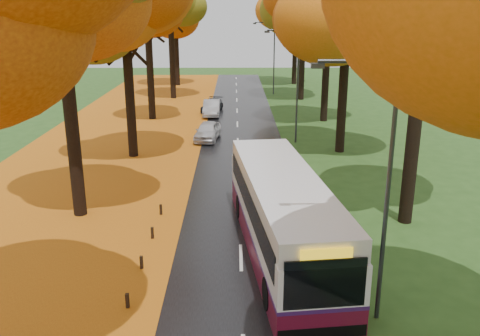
{
  "coord_description": "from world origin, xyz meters",
  "views": [
    {
      "loc": [
        -0.23,
        -5.74,
        9.21
      ],
      "look_at": [
        0.0,
        15.43,
        2.6
      ],
      "focal_mm": 38.0,
      "sensor_mm": 36.0,
      "label": 1
    }
  ],
  "objects_px": {
    "bus": "(283,213)",
    "car_silver": "(212,108)",
    "streetlamp_near": "(381,174)",
    "car_dark": "(212,105)",
    "car_white": "(208,131)",
    "streetlamp_mid": "(294,77)",
    "streetlamp_far": "(272,52)"
  },
  "relations": [
    {
      "from": "bus",
      "to": "car_white",
      "type": "height_order",
      "value": "bus"
    },
    {
      "from": "streetlamp_far",
      "to": "car_dark",
      "type": "relative_size",
      "value": 2.05
    },
    {
      "from": "streetlamp_near",
      "to": "streetlamp_far",
      "type": "bearing_deg",
      "value": 90.0
    },
    {
      "from": "streetlamp_near",
      "to": "car_dark",
      "type": "bearing_deg",
      "value": 100.57
    },
    {
      "from": "streetlamp_near",
      "to": "bus",
      "type": "distance_m",
      "value": 5.95
    },
    {
      "from": "car_white",
      "to": "car_dark",
      "type": "height_order",
      "value": "car_white"
    },
    {
      "from": "streetlamp_near",
      "to": "car_dark",
      "type": "distance_m",
      "value": 34.56
    },
    {
      "from": "streetlamp_near",
      "to": "streetlamp_mid",
      "type": "relative_size",
      "value": 1.0
    },
    {
      "from": "streetlamp_near",
      "to": "streetlamp_mid",
      "type": "bearing_deg",
      "value": 90.0
    },
    {
      "from": "streetlamp_far",
      "to": "streetlamp_mid",
      "type": "bearing_deg",
      "value": -90.0
    },
    {
      "from": "streetlamp_far",
      "to": "car_silver",
      "type": "xyz_separation_m",
      "value": [
        -6.26,
        -12.23,
        -3.99
      ]
    },
    {
      "from": "bus",
      "to": "car_dark",
      "type": "height_order",
      "value": "bus"
    },
    {
      "from": "bus",
      "to": "car_silver",
      "type": "bearing_deg",
      "value": 91.95
    },
    {
      "from": "car_white",
      "to": "car_silver",
      "type": "xyz_separation_m",
      "value": [
        -0.1,
        9.12,
        0.02
      ]
    },
    {
      "from": "streetlamp_near",
      "to": "bus",
      "type": "relative_size",
      "value": 0.66
    },
    {
      "from": "car_silver",
      "to": "car_dark",
      "type": "height_order",
      "value": "car_silver"
    },
    {
      "from": "streetlamp_mid",
      "to": "car_dark",
      "type": "bearing_deg",
      "value": 118.23
    },
    {
      "from": "car_white",
      "to": "streetlamp_mid",
      "type": "bearing_deg",
      "value": 2.22
    },
    {
      "from": "streetlamp_near",
      "to": "streetlamp_far",
      "type": "distance_m",
      "value": 44.0
    },
    {
      "from": "streetlamp_mid",
      "to": "streetlamp_far",
      "type": "distance_m",
      "value": 22.0
    },
    {
      "from": "streetlamp_far",
      "to": "bus",
      "type": "bearing_deg",
      "value": -93.36
    },
    {
      "from": "streetlamp_mid",
      "to": "streetlamp_near",
      "type": "bearing_deg",
      "value": -90.0
    },
    {
      "from": "car_white",
      "to": "car_silver",
      "type": "distance_m",
      "value": 9.12
    },
    {
      "from": "streetlamp_mid",
      "to": "car_white",
      "type": "distance_m",
      "value": 7.38
    },
    {
      "from": "bus",
      "to": "car_silver",
      "type": "xyz_separation_m",
      "value": [
        -3.95,
        27.21,
        -0.95
      ]
    },
    {
      "from": "streetlamp_near",
      "to": "car_silver",
      "type": "relative_size",
      "value": 1.93
    },
    {
      "from": "streetlamp_mid",
      "to": "bus",
      "type": "height_order",
      "value": "streetlamp_mid"
    },
    {
      "from": "streetlamp_near",
      "to": "car_white",
      "type": "xyz_separation_m",
      "value": [
        -6.16,
        22.65,
        -4.01
      ]
    },
    {
      "from": "car_white",
      "to": "car_dark",
      "type": "distance_m",
      "value": 11.08
    },
    {
      "from": "streetlamp_mid",
      "to": "car_white",
      "type": "bearing_deg",
      "value": 174.0
    },
    {
      "from": "car_white",
      "to": "car_dark",
      "type": "bearing_deg",
      "value": 98.93
    },
    {
      "from": "streetlamp_near",
      "to": "car_silver",
      "type": "distance_m",
      "value": 32.63
    }
  ]
}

